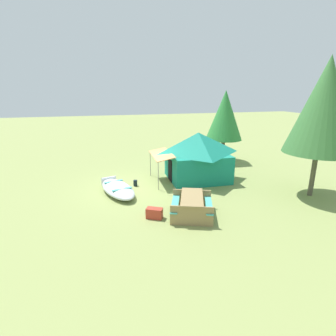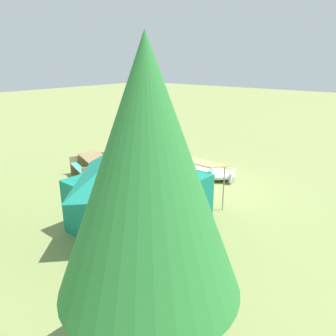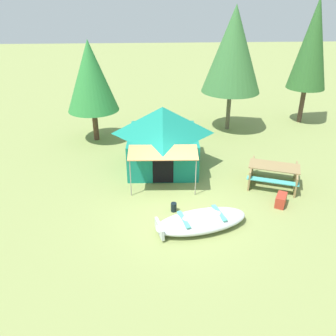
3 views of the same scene
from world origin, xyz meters
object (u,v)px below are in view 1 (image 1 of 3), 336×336
object	(u,v)px
cooler_box	(154,213)
fuel_can	(135,183)
beached_rowboat	(118,189)
pine_tree_back_right	(225,115)
picnic_table	(192,204)
canvas_cabin_tent	(198,155)
pine_tree_far_center	(324,106)

from	to	relation	value
cooler_box	fuel_can	bearing A→B (deg)	-177.53
beached_rowboat	pine_tree_back_right	distance (m)	8.75
picnic_table	pine_tree_back_right	world-z (taller)	pine_tree_back_right
cooler_box	fuel_can	world-z (taller)	cooler_box
canvas_cabin_tent	fuel_can	size ratio (longest dim) A/B	13.58
cooler_box	fuel_can	size ratio (longest dim) A/B	1.97
pine_tree_far_center	canvas_cabin_tent	bearing A→B (deg)	-130.67
picnic_table	cooler_box	xyz separation A→B (m)	(-0.17, -1.39, -0.29)
canvas_cabin_tent	pine_tree_back_right	distance (m)	4.63
picnic_table	fuel_can	bearing A→B (deg)	-157.57
cooler_box	fuel_can	distance (m)	3.59
beached_rowboat	cooler_box	xyz separation A→B (m)	(2.83, 1.08, -0.04)
canvas_cabin_tent	fuel_can	bearing A→B (deg)	-86.52
canvas_cabin_tent	cooler_box	xyz separation A→B (m)	(3.79, -3.17, -1.09)
cooler_box	pine_tree_far_center	world-z (taller)	pine_tree_far_center
picnic_table	beached_rowboat	bearing A→B (deg)	-140.46
picnic_table	pine_tree_far_center	bearing A→B (deg)	94.55
picnic_table	pine_tree_far_center	distance (m)	6.79
fuel_can	cooler_box	bearing A→B (deg)	2.47
picnic_table	fuel_can	size ratio (longest dim) A/B	7.32
pine_tree_back_right	pine_tree_far_center	size ratio (longest dim) A/B	0.78
canvas_cabin_tent	pine_tree_back_right	bearing A→B (deg)	135.37
fuel_can	pine_tree_far_center	size ratio (longest dim) A/B	0.05
fuel_can	pine_tree_back_right	xyz separation A→B (m)	(-3.26, 6.34, 2.86)
beached_rowboat	canvas_cabin_tent	world-z (taller)	canvas_cabin_tent
pine_tree_back_right	canvas_cabin_tent	bearing A→B (deg)	-44.63
canvas_cabin_tent	pine_tree_back_right	size ratio (longest dim) A/B	0.89
beached_rowboat	fuel_can	distance (m)	1.20
cooler_box	pine_tree_far_center	size ratio (longest dim) A/B	0.10
picnic_table	cooler_box	distance (m)	1.43
canvas_cabin_tent	pine_tree_far_center	world-z (taller)	pine_tree_far_center
cooler_box	pine_tree_far_center	xyz separation A→B (m)	(-0.30, 7.23, 3.73)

